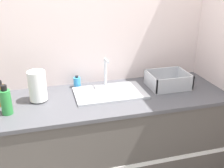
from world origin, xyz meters
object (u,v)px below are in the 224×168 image
at_px(paper_towel_roll, 37,86).
at_px(soap_dispenser, 77,82).
at_px(sink, 110,92).
at_px(bottle_amber, 1,95).
at_px(dish_rack, 168,82).
at_px(bottle_green, 6,101).

height_order(paper_towel_roll, soap_dispenser, paper_towel_roll).
relative_size(sink, soap_dispenser, 5.46).
distance_m(sink, bottle_amber, 0.85).
height_order(paper_towel_roll, dish_rack, paper_towel_roll).
relative_size(paper_towel_roll, bottle_green, 1.12).
bearing_deg(sink, soap_dispenser, 139.05).
distance_m(sink, soap_dispenser, 0.33).
distance_m(dish_rack, soap_dispenser, 0.81).
height_order(bottle_amber, soap_dispenser, bottle_amber).
height_order(bottle_green, soap_dispenser, bottle_green).
xyz_separation_m(paper_towel_roll, soap_dispenser, (0.34, 0.20, -0.08)).
distance_m(sink, dish_rack, 0.55).
distance_m(paper_towel_roll, dish_rack, 1.13).
relative_size(bottle_amber, bottle_green, 0.91).
bearing_deg(dish_rack, paper_towel_roll, 179.91).
xyz_separation_m(paper_towel_roll, bottle_green, (-0.22, -0.16, -0.03)).
xyz_separation_m(sink, soap_dispenser, (-0.25, 0.21, 0.03)).
xyz_separation_m(sink, paper_towel_roll, (-0.58, 0.02, 0.11)).
bearing_deg(bottle_amber, paper_towel_roll, 1.71).
bearing_deg(bottle_green, dish_rack, 6.66).
bearing_deg(dish_rack, bottle_green, -173.34).
bearing_deg(dish_rack, bottle_amber, -179.74).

